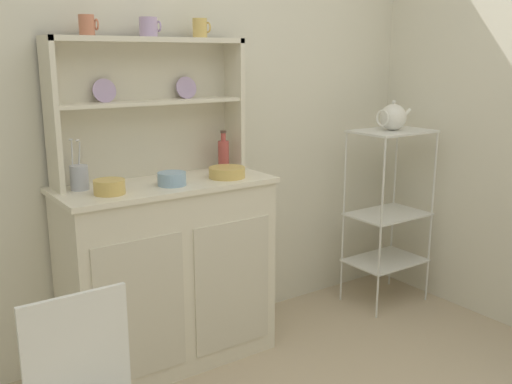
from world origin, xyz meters
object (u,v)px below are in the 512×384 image
bakers_rack (388,201)px  hutch_cabinet (168,271)px  jam_bottle (224,154)px  porcelain_teapot (393,117)px  cup_terracotta_0 (87,25)px  bowl_mixing_large (109,187)px  hutch_shelf_unit (147,97)px  utensil_jar (79,177)px

bakers_rack → hutch_cabinet: bearing=175.4°
hutch_cabinet → jam_bottle: (0.38, 0.09, 0.53)m
porcelain_teapot → bakers_rack: bearing=0.0°
jam_bottle → porcelain_teapot: 1.07m
cup_terracotta_0 → bowl_mixing_large: size_ratio=0.66×
hutch_shelf_unit → jam_bottle: 0.49m
hutch_cabinet → porcelain_teapot: 1.57m
hutch_shelf_unit → utensil_jar: hutch_shelf_unit is taller
hutch_cabinet → utensil_jar: size_ratio=4.45×
hutch_cabinet → bakers_rack: size_ratio=0.96×
cup_terracotta_0 → jam_bottle: 0.91m
hutch_shelf_unit → bakers_rack: 1.59m
bowl_mixing_large → jam_bottle: 0.70m
hutch_shelf_unit → porcelain_teapot: size_ratio=3.91×
hutch_cabinet → utensil_jar: 0.64m
bowl_mixing_large → utensil_jar: bearing=117.7°
bowl_mixing_large → cup_terracotta_0: bearing=85.2°
bakers_rack → bowl_mixing_large: bearing=178.6°
utensil_jar → porcelain_teapot: bearing=-6.1°
utensil_jar → bowl_mixing_large: bearing=-62.3°
porcelain_teapot → hutch_cabinet: bearing=175.4°
cup_terracotta_0 → bowl_mixing_large: cup_terracotta_0 is taller
utensil_jar → porcelain_teapot: (1.79, -0.19, 0.17)m
hutch_cabinet → bowl_mixing_large: size_ratio=7.59×
bakers_rack → porcelain_teapot: porcelain_teapot is taller
hutch_cabinet → hutch_shelf_unit: bearing=90.0°
hutch_cabinet → cup_terracotta_0: 1.20m
hutch_cabinet → utensil_jar: utensil_jar is taller
jam_bottle → cup_terracotta_0: bearing=176.9°
porcelain_teapot → bowl_mixing_large: bearing=178.6°
hutch_shelf_unit → bakers_rack: size_ratio=0.89×
cup_terracotta_0 → utensil_jar: size_ratio=0.38×
hutch_cabinet → jam_bottle: jam_bottle is taller
hutch_cabinet → bowl_mixing_large: bowl_mixing_large is taller
cup_terracotta_0 → hutch_shelf_unit: bearing=8.2°
hutch_shelf_unit → porcelain_teapot: 1.45m
hutch_shelf_unit → bakers_rack: bearing=-11.1°
bakers_rack → cup_terracotta_0: size_ratio=12.12×
hutch_cabinet → jam_bottle: 0.66m
bakers_rack → utensil_jar: utensil_jar is taller
cup_terracotta_0 → jam_bottle: cup_terracotta_0 is taller
hutch_shelf_unit → bowl_mixing_large: (-0.30, -0.24, -0.36)m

